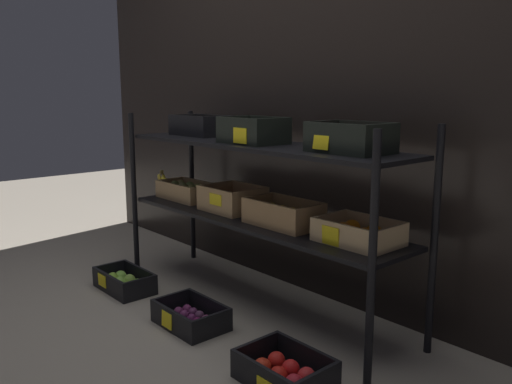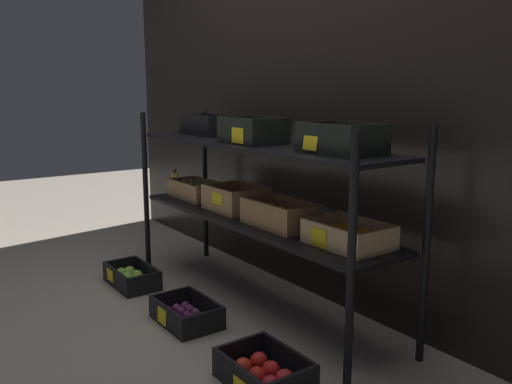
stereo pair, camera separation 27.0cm
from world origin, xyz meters
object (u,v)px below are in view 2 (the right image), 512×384
Objects in this scene: display_rack at (255,182)px; crate_ground_apple_red at (264,373)px; crate_ground_apple_green at (132,278)px; crate_ground_plum at (186,315)px.

crate_ground_apple_red is at bearing -33.11° from display_rack.
crate_ground_plum is (0.64, 0.01, -0.01)m from crate_ground_apple_green.
display_rack is 0.98m from crate_ground_apple_green.
display_rack is 5.10× the size of crate_ground_apple_green.
crate_ground_apple_green is 1.05× the size of crate_ground_plum.
display_rack is at bearing 146.89° from crate_ground_apple_red.
crate_ground_apple_red is (0.67, -0.44, -0.61)m from display_rack.
crate_ground_apple_green is at bearing 179.72° from crate_ground_apple_red.
crate_ground_apple_green is at bearing -178.71° from crate_ground_plum.
display_rack is at bearing 90.93° from crate_ground_plum.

